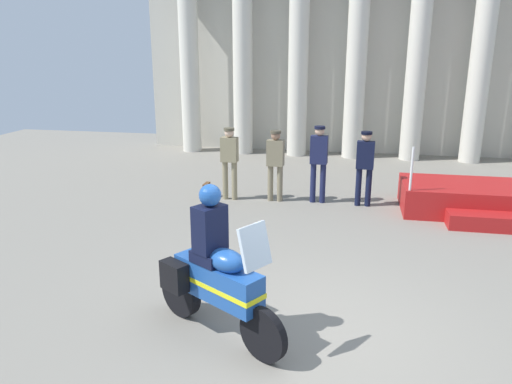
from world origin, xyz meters
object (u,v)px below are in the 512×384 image
(officer_in_row_0, at_px, (229,158))
(officer_in_row_3, at_px, (365,163))
(reviewing_stand, at_px, (488,201))
(officer_in_row_2, at_px, (319,158))
(officer_in_row_1, at_px, (275,160))
(briefcase_on_ground, at_px, (207,191))
(motorcycle_with_rider, at_px, (214,274))

(officer_in_row_0, height_order, officer_in_row_3, same)
(reviewing_stand, xyz_separation_m, officer_in_row_0, (-5.65, 0.01, 0.70))
(officer_in_row_2, xyz_separation_m, officer_in_row_3, (1.02, -0.07, -0.05))
(officer_in_row_1, bearing_deg, officer_in_row_3, -176.58)
(officer_in_row_2, xyz_separation_m, briefcase_on_ground, (-2.60, -0.16, -0.86))
(reviewing_stand, bearing_deg, officer_in_row_1, 178.95)
(officer_in_row_3, relative_size, motorcycle_with_rider, 0.88)
(officer_in_row_0, distance_m, officer_in_row_3, 3.05)
(motorcycle_with_rider, bearing_deg, officer_in_row_2, 113.60)
(briefcase_on_ground, bearing_deg, motorcycle_with_rider, -72.27)
(officer_in_row_0, relative_size, motorcycle_with_rider, 0.88)
(officer_in_row_1, bearing_deg, officer_in_row_0, 7.38)
(officer_in_row_2, distance_m, officer_in_row_3, 1.02)
(officer_in_row_0, xyz_separation_m, officer_in_row_3, (3.05, 0.08, -0.00))
(officer_in_row_0, relative_size, officer_in_row_2, 0.96)
(reviewing_stand, relative_size, officer_in_row_2, 2.02)
(briefcase_on_ground, bearing_deg, officer_in_row_3, 1.50)
(motorcycle_with_rider, bearing_deg, briefcase_on_ground, 139.55)
(officer_in_row_0, height_order, briefcase_on_ground, officer_in_row_0)
(motorcycle_with_rider, relative_size, briefcase_on_ground, 5.28)
(officer_in_row_3, distance_m, briefcase_on_ground, 3.71)
(officer_in_row_2, relative_size, motorcycle_with_rider, 0.93)
(officer_in_row_3, height_order, motorcycle_with_rider, motorcycle_with_rider)
(motorcycle_with_rider, xyz_separation_m, briefcase_on_ground, (-1.77, 5.55, -0.61))
(briefcase_on_ground, bearing_deg, officer_in_row_0, 1.11)
(reviewing_stand, relative_size, motorcycle_with_rider, 1.86)
(officer_in_row_1, relative_size, motorcycle_with_rider, 0.86)
(officer_in_row_1, xyz_separation_m, briefcase_on_ground, (-1.62, -0.09, -0.79))
(officer_in_row_0, xyz_separation_m, briefcase_on_ground, (-0.57, -0.01, -0.82))
(reviewing_stand, xyz_separation_m, officer_in_row_3, (-2.60, 0.09, 0.70))
(officer_in_row_0, height_order, motorcycle_with_rider, motorcycle_with_rider)
(officer_in_row_3, bearing_deg, briefcase_on_ground, 4.72)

